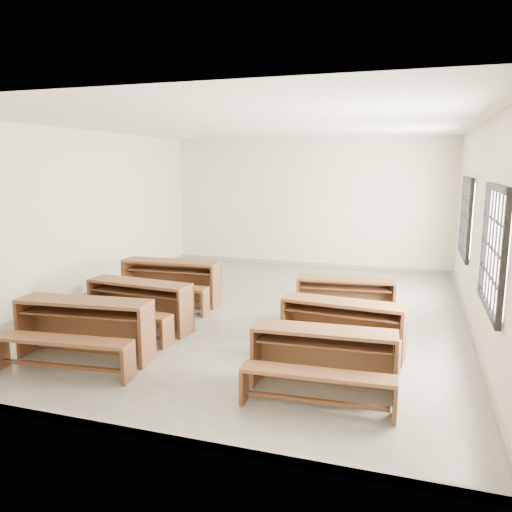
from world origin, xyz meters
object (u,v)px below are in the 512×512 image
(desk_set_3, at_px, (323,356))
(desk_set_4, at_px, (342,324))
(desk_set_0, at_px, (83,326))
(desk_set_5, at_px, (345,297))
(desk_set_2, at_px, (170,279))
(desk_set_1, at_px, (138,302))

(desk_set_3, height_order, desk_set_4, desk_set_4)
(desk_set_0, bearing_deg, desk_set_5, 35.95)
(desk_set_2, distance_m, desk_set_4, 3.72)
(desk_set_2, height_order, desk_set_4, desk_set_2)
(desk_set_4, bearing_deg, desk_set_2, 160.34)
(desk_set_2, distance_m, desk_set_3, 4.32)
(desk_set_3, bearing_deg, desk_set_4, 85.25)
(desk_set_0, distance_m, desk_set_4, 3.43)
(desk_set_1, relative_size, desk_set_5, 1.07)
(desk_set_3, bearing_deg, desk_set_1, 154.96)
(desk_set_5, bearing_deg, desk_set_3, -92.73)
(desk_set_2, bearing_deg, desk_set_1, -84.50)
(desk_set_2, height_order, desk_set_5, desk_set_2)
(desk_set_0, distance_m, desk_set_5, 4.09)
(desk_set_2, relative_size, desk_set_3, 1.11)
(desk_set_0, bearing_deg, desk_set_3, -5.47)
(desk_set_2, bearing_deg, desk_set_3, -42.04)
(desk_set_1, bearing_deg, desk_set_4, 3.44)
(desk_set_0, bearing_deg, desk_set_4, 14.80)
(desk_set_4, bearing_deg, desk_set_1, -176.48)
(desk_set_0, xyz_separation_m, desk_set_3, (3.17, 0.03, -0.04))
(desk_set_0, height_order, desk_set_2, desk_set_2)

